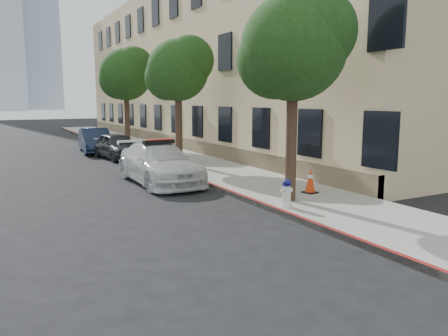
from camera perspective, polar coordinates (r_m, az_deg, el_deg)
ground at (r=12.64m, az=-7.62°, el=-4.43°), size 120.00×120.00×0.00m
sidewalk at (r=23.11m, az=-8.02°, el=1.79°), size 3.20×50.00×0.15m
curb_strip at (r=22.63m, az=-11.68°, el=1.54°), size 0.12×50.00×0.15m
building at (r=29.84m, az=-1.27°, el=12.93°), size 8.00×36.00×10.00m
tower_right at (r=148.38m, az=-23.71°, el=15.55°), size 14.00×14.00×44.00m
tree_near at (r=12.03m, az=9.23°, el=15.35°), size 2.92×2.82×5.62m
tree_mid at (r=18.99m, az=-5.94°, el=12.66°), size 2.77×2.64×5.43m
tree_far at (r=26.57m, az=-12.65°, el=11.89°), size 3.10×3.00×5.81m
police_car at (r=15.45m, az=-8.46°, el=0.62°), size 2.02×4.83×1.54m
parked_car_mid at (r=22.22m, az=-13.76°, el=2.82°), size 2.00×3.95×1.29m
parked_car_far at (r=25.15m, az=-16.47°, el=3.46°), size 1.78×4.22×1.36m
fire_hydrant at (r=11.40m, az=8.19°, el=-3.30°), size 0.31×0.28×0.73m
traffic_cone at (r=13.24m, az=11.21°, el=-1.65°), size 0.45×0.45×0.73m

